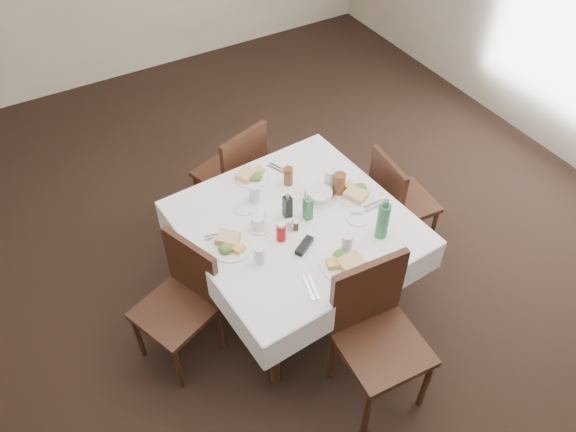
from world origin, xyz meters
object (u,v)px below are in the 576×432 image
object	(u,v)px
dining_table	(296,230)
water_n	(255,194)
bread_basket	(319,195)
water_s	(347,243)
chair_west	(183,295)
water_w	(260,255)
ketchup_bottle	(281,232)
oil_cruet_dark	(288,206)
oil_cruet_green	(308,208)
chair_south	(375,326)
water_e	(330,179)
chair_north	(236,170)
chair_east	(396,197)
coffee_mug	(258,223)
green_bottle	(383,220)

from	to	relation	value
dining_table	water_n	size ratio (longest dim) A/B	10.29
bread_basket	water_s	bearing A→B (deg)	-102.21
chair_west	water_w	xyz separation A→B (m)	(0.43, -0.20, 0.32)
water_s	dining_table	bearing A→B (deg)	110.52
water_n	ketchup_bottle	xyz separation A→B (m)	(-0.02, -0.37, -0.01)
water_w	oil_cruet_dark	xyz separation A→B (m)	(0.33, 0.24, 0.03)
water_n	oil_cruet_green	distance (m)	0.37
chair_south	chair_west	size ratio (longest dim) A/B	1.11
water_e	oil_cruet_green	xyz separation A→B (m)	(-0.28, -0.17, 0.02)
dining_table	bread_basket	xyz separation A→B (m)	(0.23, 0.10, 0.11)
chair_south	chair_west	bearing A→B (deg)	136.80
chair_north	bread_basket	distance (m)	0.87
chair_north	chair_west	xyz separation A→B (m)	(-0.79, -0.88, -0.01)
chair_east	water_w	xyz separation A→B (m)	(-1.23, -0.25, 0.33)
water_w	water_s	bearing A→B (deg)	-20.27
coffee_mug	chair_south	bearing A→B (deg)	-70.78
chair_south	oil_cruet_dark	xyz separation A→B (m)	(-0.08, 0.84, 0.29)
dining_table	water_n	distance (m)	0.35
chair_south	ketchup_bottle	xyz separation A→B (m)	(-0.22, 0.69, 0.26)
dining_table	chair_east	bearing A→B (deg)	4.73
dining_table	oil_cruet_green	world-z (taller)	oil_cruet_green
water_e	coffee_mug	world-z (taller)	water_e
chair_north	bread_basket	size ratio (longest dim) A/B	4.74
water_s	ketchup_bottle	bearing A→B (deg)	136.76
chair_east	water_n	world-z (taller)	water_n
water_e	coffee_mug	bearing A→B (deg)	-170.62
chair_west	water_s	xyz separation A→B (m)	(0.91, -0.37, 0.32)
chair_north	bread_basket	bearing A→B (deg)	-74.70
chair_south	chair_east	bearing A→B (deg)	45.77
water_n	chair_west	bearing A→B (deg)	-157.68
water_n	green_bottle	distance (m)	0.83
dining_table	coffee_mug	size ratio (longest dim) A/B	9.95
water_w	oil_cruet_green	size ratio (longest dim) A/B	0.59
bread_basket	oil_cruet_dark	size ratio (longest dim) A/B	0.95
oil_cruet_green	water_n	bearing A→B (deg)	125.83
dining_table	oil_cruet_green	xyz separation A→B (m)	(0.08, -0.01, 0.17)
chair_south	water_n	xyz separation A→B (m)	(-0.20, 1.05, 0.27)
oil_cruet_dark	green_bottle	xyz separation A→B (m)	(0.40, -0.43, 0.04)
dining_table	water_n	world-z (taller)	water_n
water_n	oil_cruet_green	bearing A→B (deg)	-54.17
chair_south	water_s	world-z (taller)	chair_south
ketchup_bottle	green_bottle	size ratio (longest dim) A/B	0.45
oil_cruet_green	ketchup_bottle	distance (m)	0.24
water_n	oil_cruet_dark	xyz separation A→B (m)	(0.11, -0.22, 0.02)
water_s	green_bottle	distance (m)	0.26
chair_south	water_n	distance (m)	1.11
chair_north	chair_south	world-z (taller)	chair_south
chair_east	water_n	bearing A→B (deg)	168.49
chair_south	ketchup_bottle	bearing A→B (deg)	107.54
bread_basket	oil_cruet_green	xyz separation A→B (m)	(-0.15, -0.11, 0.06)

